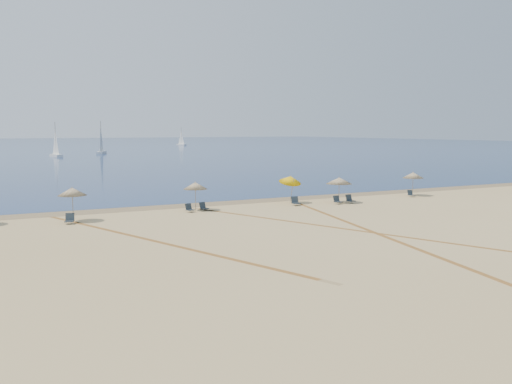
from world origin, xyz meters
The scene contains 19 objects.
ground centered at (0.00, 0.00, 0.00)m, with size 160.00×160.00×0.00m, color tan.
ocean centered at (0.00, 225.00, 0.01)m, with size 500.00×500.00×0.00m, color #0C2151.
wet_sand centered at (0.00, 24.00, 0.00)m, with size 500.00×500.00×0.00m, color olive.
umbrella_1 centered at (-14.22, 19.85, 2.08)m, with size 1.96×1.96×2.42m.
umbrella_2 centered at (-4.87, 20.88, 1.96)m, with size 1.89×1.89×2.30m.
umbrella_3 centered at (3.88, 21.16, 2.08)m, with size 1.93×2.01×2.62m.
umbrella_4 centered at (7.88, 19.63, 1.92)m, with size 2.25×2.25×2.26m.
umbrella_5 centered at (17.16, 20.63, 1.97)m, with size 2.00×2.00×2.31m.
chair_2 centered at (-14.58, 18.94, 0.31)m, with size 0.75×0.82×0.70m.
chair_3 centered at (-5.58, 20.29, 0.29)m, with size 0.71×0.77×0.66m.
chair_4 centered at (-4.33, 20.56, 0.29)m, with size 0.71×0.77×0.66m.
chair_5 centered at (3.61, 19.84, 0.33)m, with size 0.71×0.80×0.74m.
chair_6 centered at (7.30, 19.02, 0.31)m, with size 0.62×0.71×0.70m.
chair_7 centered at (8.62, 19.03, 0.32)m, with size 0.67×0.76×0.73m.
chair_8 centered at (16.43, 20.05, 0.28)m, with size 0.57×0.65×0.63m.
sailboat_0 centered at (-5.07, 115.64, 2.47)m, with size 2.48×5.64×8.15m.
sailboat_2 centered at (51.45, 192.22, 2.26)m, with size 2.77×5.16×7.46m.
sailboat_3 centered at (7.65, 127.96, 2.61)m, with size 3.61×5.92×8.64m.
tire_tracks centered at (-2.88, 10.19, 0.00)m, with size 49.29×40.60×0.00m.
Camera 1 is at (-19.23, -18.73, 6.30)m, focal length 37.76 mm.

